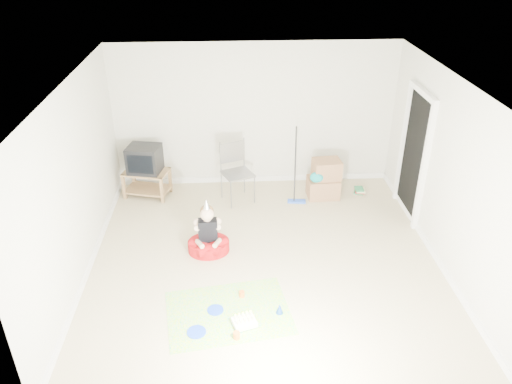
{
  "coord_description": "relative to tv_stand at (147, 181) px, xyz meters",
  "views": [
    {
      "loc": [
        -0.46,
        -5.91,
        4.35
      ],
      "look_at": [
        -0.1,
        0.4,
        0.9
      ],
      "focal_mm": 35.0,
      "sensor_mm": 36.0,
      "label": 1
    }
  ],
  "objects": [
    {
      "name": "floor_mop",
      "position": [
        2.63,
        -0.41,
        -0.02
      ],
      "size": [
        0.33,
        0.42,
        1.27
      ],
      "color": "blue",
      "rests_on": "ground"
    },
    {
      "name": "folding_chair",
      "position": [
        1.61,
        -0.28,
        0.24
      ],
      "size": [
        0.62,
        0.61,
        1.07
      ],
      "color": "gray",
      "rests_on": "ground"
    },
    {
      "name": "blue_plate_far",
      "position": [
        1.02,
        -3.48,
        -0.27
      ],
      "size": [
        0.29,
        0.29,
        0.01
      ],
      "primitive_type": "cylinder",
      "rotation": [
        0.0,
        0.0,
        0.32
      ],
      "color": "blue",
      "rests_on": "party_mat"
    },
    {
      "name": "party_mat",
      "position": [
        1.41,
        -3.15,
        -0.28
      ],
      "size": [
        1.68,
        1.32,
        0.01
      ],
      "primitive_type": "cube",
      "rotation": [
        0.0,
        0.0,
        0.15
      ],
      "color": "#FF3588",
      "rests_on": "ground"
    },
    {
      "name": "orange_cup_near",
      "position": [
        1.59,
        -2.86,
        -0.24
      ],
      "size": [
        0.08,
        0.08,
        0.08
      ],
      "primitive_type": "cylinder",
      "rotation": [
        0.0,
        0.0,
        -0.06
      ],
      "color": "orange",
      "rests_on": "party_mat"
    },
    {
      "name": "seated_woman",
      "position": [
        1.13,
        -1.79,
        -0.09
      ],
      "size": [
        0.64,
        0.64,
        0.88
      ],
      "color": "#B21013",
      "rests_on": "ground"
    },
    {
      "name": "blue_party_hat",
      "position": [
        2.05,
        -3.2,
        -0.21
      ],
      "size": [
        0.12,
        0.12,
        0.14
      ],
      "primitive_type": "cone",
      "rotation": [
        0.0,
        0.0,
        0.28
      ],
      "color": "blue",
      "rests_on": "party_mat"
    },
    {
      "name": "doorway_recess",
      "position": [
        4.42,
        -0.85,
        0.74
      ],
      "size": [
        0.02,
        0.9,
        2.05
      ],
      "primitive_type": "cube",
      "color": "black",
      "rests_on": "ground"
    },
    {
      "name": "book_pile",
      "position": [
        3.82,
        -0.12,
        -0.24
      ],
      "size": [
        0.24,
        0.27,
        0.1
      ],
      "color": "#297B4A",
      "rests_on": "ground"
    },
    {
      "name": "birthday_cake",
      "position": [
        1.6,
        -3.39,
        -0.24
      ],
      "size": [
        0.33,
        0.29,
        0.14
      ],
      "color": "white",
      "rests_on": "party_mat"
    },
    {
      "name": "ground",
      "position": [
        1.94,
        -2.05,
        -0.28
      ],
      "size": [
        5.0,
        5.0,
        0.0
      ],
      "primitive_type": "plane",
      "color": "#C7B78F",
      "rests_on": "ground"
    },
    {
      "name": "cardboard_boxes",
      "position": [
        3.13,
        -0.22,
        0.05
      ],
      "size": [
        0.58,
        0.46,
        0.69
      ],
      "color": "#986C49",
      "rests_on": "ground"
    },
    {
      "name": "crt_tv",
      "position": [
        0.0,
        -0.0,
        0.43
      ],
      "size": [
        0.62,
        0.55,
        0.47
      ],
      "primitive_type": "cube",
      "rotation": [
        0.0,
        0.0,
        -0.2
      ],
      "color": "black",
      "rests_on": "tv_stand"
    },
    {
      "name": "tv_stand",
      "position": [
        0.0,
        0.0,
        0.0
      ],
      "size": [
        0.86,
        0.66,
        0.48
      ],
      "color": "olive",
      "rests_on": "ground"
    },
    {
      "name": "orange_cup_far",
      "position": [
        1.5,
        -3.61,
        -0.23
      ],
      "size": [
        0.1,
        0.1,
        0.09
      ],
      "primitive_type": "cylinder",
      "rotation": [
        0.0,
        0.0,
        -0.28
      ],
      "color": "orange",
      "rests_on": "party_mat"
    },
    {
      "name": "blue_plate_near",
      "position": [
        1.24,
        -3.11,
        -0.27
      ],
      "size": [
        0.26,
        0.26,
        0.01
      ],
      "primitive_type": "cylinder",
      "rotation": [
        0.0,
        0.0,
        0.28
      ],
      "color": "blue",
      "rests_on": "party_mat"
    }
  ]
}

